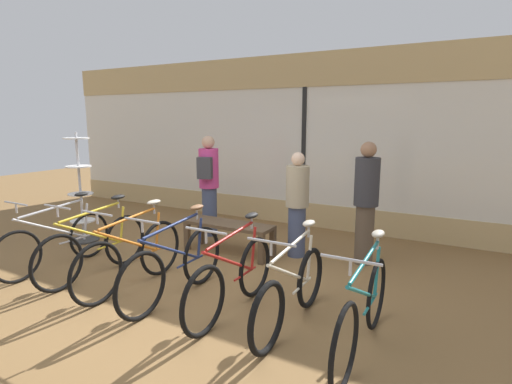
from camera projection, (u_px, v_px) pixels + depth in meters
ground_plane at (194, 290)px, 4.82m from camera, size 24.00×24.00×0.00m
shop_back_wall at (304, 140)px, 7.46m from camera, size 12.00×0.08×3.20m
bicycle_far_left at (57, 241)px, 5.44m from camera, size 0.46×1.75×1.02m
bicycle_left at (95, 247)px, 5.17m from camera, size 0.46×1.75×1.03m
bicycle_center_left at (132, 256)px, 4.81m from camera, size 0.46×1.73×1.04m
bicycle_center at (175, 266)px, 4.51m from camera, size 0.46×1.76×1.04m
bicycle_center_right at (233, 278)px, 4.19m from camera, size 0.46×1.69×1.03m
bicycle_right at (292, 291)px, 3.91m from camera, size 0.46×1.67×1.01m
bicycle_far_right at (363, 311)px, 3.46m from camera, size 0.46×1.76×1.03m
accessory_rack at (81, 198)px, 6.61m from camera, size 0.48×0.48×1.82m
display_bench at (229, 228)px, 6.06m from camera, size 1.40×0.44×0.48m
customer_near_rack at (297, 203)px, 5.87m from camera, size 0.46×0.46×1.56m
customer_by_window at (209, 182)px, 6.90m from camera, size 0.44×0.55×1.75m
customer_mid_floor at (366, 201)px, 5.55m from camera, size 0.45×0.45×1.73m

